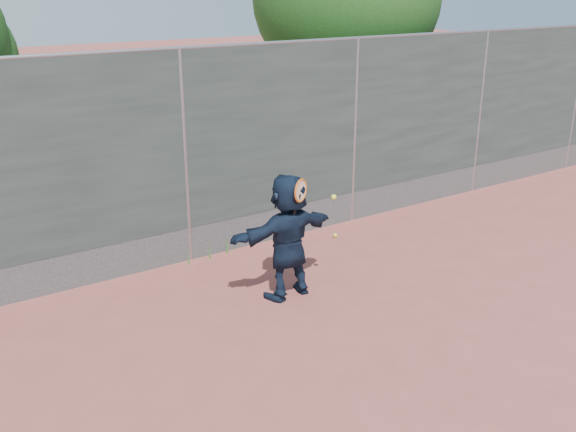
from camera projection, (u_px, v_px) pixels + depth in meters
ground at (338, 373)px, 6.62m from camera, size 80.00×80.00×0.00m
player at (288, 236)px, 8.02m from camera, size 1.54×0.58×1.63m
ball_ground at (335, 235)px, 10.16m from camera, size 0.07×0.07×0.07m
fence at (185, 154)px, 8.82m from camera, size 20.00×0.06×3.03m
swing_action at (304, 193)px, 7.70m from camera, size 0.61×0.19×0.51m
tree_right at (352, 0)px, 12.37m from camera, size 3.78×3.60×5.39m
weed_clump at (212, 249)px, 9.38m from camera, size 0.68×0.07×0.30m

